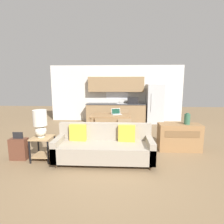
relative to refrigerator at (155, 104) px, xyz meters
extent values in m
plane|color=#7F6647|center=(-1.82, -4.23, -0.90)|extent=(20.00, 20.00, 0.00)
cube|color=silver|center=(-1.82, 0.40, 0.45)|extent=(6.40, 0.06, 2.70)
cube|color=white|center=(-1.76, 0.36, 0.73)|extent=(1.06, 0.01, 1.06)
cube|color=#8E704C|center=(-1.82, 0.06, -0.47)|extent=(2.76, 0.62, 0.86)
cube|color=#38383A|center=(-1.82, 0.06, -0.02)|extent=(2.79, 0.65, 0.04)
cube|color=#B2B5B7|center=(-1.53, 0.01, 0.00)|extent=(0.48, 0.36, 0.01)
cylinder|color=#B7BABC|center=(-1.53, 0.18, 0.12)|extent=(0.02, 0.02, 0.24)
cube|color=#8E704C|center=(-1.82, 0.20, 0.90)|extent=(2.62, 0.34, 0.70)
cube|color=black|center=(-1.03, 0.01, 0.14)|extent=(0.48, 0.36, 0.28)
cube|color=#B7BABC|center=(0.00, 0.00, 0.00)|extent=(0.76, 0.69, 1.81)
cylinder|color=silver|center=(-0.23, -0.37, 0.09)|extent=(0.02, 0.02, 0.81)
cube|color=olive|center=(-1.95, -2.28, -0.15)|extent=(1.37, 0.85, 0.04)
cylinder|color=olive|center=(-2.57, -2.64, -0.54)|extent=(0.05, 0.05, 0.73)
cylinder|color=olive|center=(-1.32, -2.64, -0.54)|extent=(0.05, 0.05, 0.73)
cylinder|color=olive|center=(-2.57, -1.92, -0.54)|extent=(0.05, 0.05, 0.73)
cylinder|color=olive|center=(-1.32, -1.92, -0.54)|extent=(0.05, 0.05, 0.73)
cylinder|color=#3D2D1E|center=(-3.01, -4.62, -0.85)|extent=(0.05, 0.05, 0.10)
cylinder|color=#3D2D1E|center=(-0.94, -4.62, -0.85)|extent=(0.05, 0.05, 0.10)
cylinder|color=#3D2D1E|center=(-3.01, -3.98, -0.85)|extent=(0.05, 0.05, 0.10)
cylinder|color=#3D2D1E|center=(-0.94, -3.98, -0.85)|extent=(0.05, 0.05, 0.10)
cube|color=gray|center=(-1.98, -4.30, -0.62)|extent=(2.27, 0.80, 0.36)
cube|color=gray|center=(-1.98, -3.97, -0.41)|extent=(2.27, 0.14, 0.78)
cube|color=gray|center=(-3.04, -4.30, -0.55)|extent=(0.14, 0.80, 0.50)
cube|color=gray|center=(-0.91, -4.30, -0.55)|extent=(0.14, 0.80, 0.50)
cube|color=gold|center=(-2.63, -4.10, -0.24)|extent=(0.41, 0.15, 0.40)
cube|color=gold|center=(-1.44, -4.10, -0.24)|extent=(0.41, 0.15, 0.40)
cube|color=tan|center=(-3.47, -4.23, -0.34)|extent=(0.47, 0.47, 0.03)
cube|color=tan|center=(-3.47, -4.23, -0.78)|extent=(0.42, 0.42, 0.02)
cube|color=black|center=(-3.69, -4.45, -0.63)|extent=(0.03, 0.03, 0.55)
cube|color=black|center=(-3.25, -4.45, -0.63)|extent=(0.03, 0.03, 0.55)
cube|color=black|center=(-3.69, -4.02, -0.63)|extent=(0.03, 0.03, 0.55)
cube|color=black|center=(-3.25, -4.02, -0.63)|extent=(0.03, 0.03, 0.55)
cylinder|color=silver|center=(-3.50, -4.24, -0.32)|extent=(0.16, 0.16, 0.02)
sphere|color=silver|center=(-3.50, -4.24, -0.18)|extent=(0.26, 0.26, 0.26)
cylinder|color=beige|center=(-3.50, -4.24, 0.14)|extent=(0.32, 0.32, 0.37)
cube|color=olive|center=(0.04, -3.43, -0.53)|extent=(1.14, 0.43, 0.74)
cube|color=brown|center=(0.04, -3.65, -0.38)|extent=(0.91, 0.01, 0.18)
cylinder|color=#336047|center=(0.21, -3.44, -0.02)|extent=(0.16, 0.16, 0.28)
cylinder|color=#336047|center=(0.21, -3.44, 0.14)|extent=(0.09, 0.09, 0.03)
cube|color=#997A56|center=(-1.51, -1.56, -0.47)|extent=(0.47, 0.47, 0.04)
cube|color=#997A56|center=(-1.48, -1.36, -0.26)|extent=(0.40, 0.08, 0.38)
cylinder|color=black|center=(-1.70, -1.70, -0.70)|extent=(0.03, 0.03, 0.41)
cylinder|color=black|center=(-1.36, -1.75, -0.70)|extent=(0.03, 0.03, 0.41)
cylinder|color=black|center=(-1.66, -1.37, -0.70)|extent=(0.03, 0.03, 0.41)
cylinder|color=black|center=(-1.32, -1.41, -0.70)|extent=(0.03, 0.03, 0.41)
cube|color=#997A56|center=(-1.51, -3.01, -0.47)|extent=(0.48, 0.48, 0.04)
cube|color=#997A56|center=(-1.48, -3.20, -0.26)|extent=(0.40, 0.09, 0.38)
cylinder|color=black|center=(-1.36, -2.82, -0.70)|extent=(0.03, 0.03, 0.41)
cylinder|color=black|center=(-1.70, -2.87, -0.70)|extent=(0.03, 0.03, 0.41)
cylinder|color=black|center=(-1.31, -3.15, -0.70)|extent=(0.03, 0.03, 0.41)
cylinder|color=black|center=(-1.65, -3.20, -0.70)|extent=(0.03, 0.03, 0.41)
cube|color=#B7BABC|center=(-1.72, -2.19, -0.12)|extent=(0.38, 0.32, 0.02)
cube|color=#B7BABC|center=(-1.76, -2.07, -0.03)|extent=(0.32, 0.16, 0.20)
cube|color=#143828|center=(-1.76, -2.08, -0.03)|extent=(0.28, 0.13, 0.17)
cube|color=brown|center=(-4.07, -4.23, -0.64)|extent=(0.41, 0.22, 0.53)
cube|color=black|center=(-4.07, -4.23, -0.30)|extent=(0.24, 0.02, 0.16)
camera|label=1|loc=(-1.60, -8.17, 0.95)|focal=28.00mm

